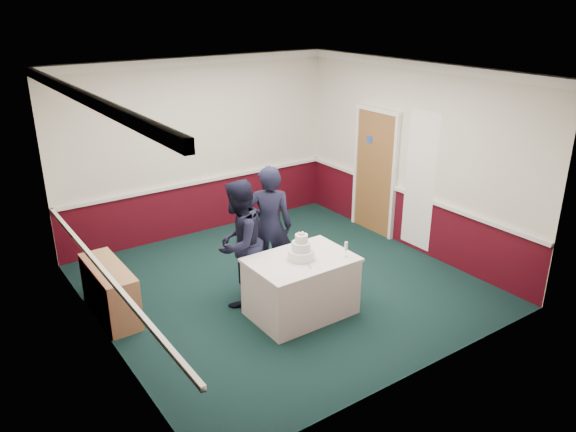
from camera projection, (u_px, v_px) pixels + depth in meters
ground at (283, 285)px, 8.09m from camera, size 5.00×5.00×0.00m
room_shell at (263, 143)px, 7.88m from camera, size 5.00×5.00×3.00m
sideboard at (110, 291)px, 7.21m from camera, size 0.41×1.20×0.70m
cake_table at (301, 286)px, 7.23m from camera, size 1.32×0.92×0.79m
wedding_cake at (301, 251)px, 7.05m from camera, size 0.35×0.35×0.36m
cake_knife at (309, 265)px, 6.92m from camera, size 0.09×0.21×0.00m
champagne_flute at (346, 247)px, 7.09m from camera, size 0.05×0.05×0.21m
person_man at (239, 243)px, 7.36m from camera, size 1.05×0.99×1.72m
person_woman at (269, 227)px, 7.83m from camera, size 0.77×0.71×1.77m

